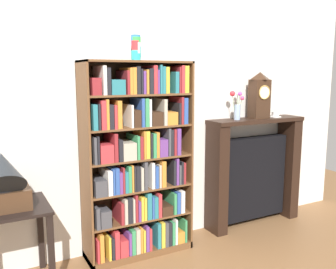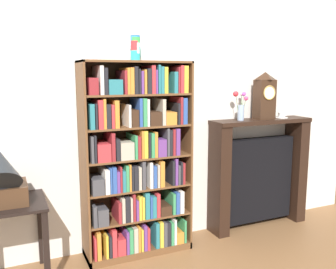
{
  "view_description": "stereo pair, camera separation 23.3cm",
  "coord_description": "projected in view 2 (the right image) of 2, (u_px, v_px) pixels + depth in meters",
  "views": [
    {
      "loc": [
        -1.25,
        -2.77,
        1.59
      ],
      "look_at": [
        0.3,
        0.12,
        1.06
      ],
      "focal_mm": 39.49,
      "sensor_mm": 36.0,
      "label": 1
    },
    {
      "loc": [
        -1.04,
        -2.87,
        1.59
      ],
      "look_at": [
        0.3,
        0.12,
        1.06
      ],
      "focal_mm": 39.49,
      "sensor_mm": 36.0,
      "label": 2
    }
  ],
  "objects": [
    {
      "name": "wall_back",
      "position": [
        143.0,
        107.0,
        3.41
      ],
      "size": [
        5.02,
        0.08,
        2.6
      ],
      "primitive_type": "cube",
      "color": "silver",
      "rests_on": "ground"
    },
    {
      "name": "side_table_left",
      "position": [
        5.0,
        222.0,
        2.77
      ],
      "size": [
        0.6,
        0.52,
        0.64
      ],
      "color": "black",
      "rests_on": "ground"
    },
    {
      "name": "bookshelf",
      "position": [
        137.0,
        164.0,
        3.23
      ],
      "size": [
        0.95,
        0.33,
        1.71
      ],
      "color": "brown",
      "rests_on": "ground"
    },
    {
      "name": "mantel_clock",
      "position": [
        265.0,
        96.0,
        3.74
      ],
      "size": [
        0.19,
        0.15,
        0.47
      ],
      "color": "#382316",
      "rests_on": "fireplace_mantel"
    },
    {
      "name": "fireplace_mantel",
      "position": [
        258.0,
        174.0,
        3.88
      ],
      "size": [
        1.1,
        0.27,
        1.14
      ],
      "color": "black",
      "rests_on": "ground"
    },
    {
      "name": "cup_stack",
      "position": [
        135.0,
        48.0,
        3.13
      ],
      "size": [
        0.08,
        0.08,
        0.22
      ],
      "color": "#28B2B7",
      "rests_on": "bookshelf"
    },
    {
      "name": "gramophone",
      "position": [
        1.0,
        179.0,
        2.67
      ],
      "size": [
        0.35,
        0.45,
        0.5
      ],
      "color": "#472D1C",
      "rests_on": "side_table_left"
    },
    {
      "name": "ground_plane",
      "position": [
        143.0,
        258.0,
        3.27
      ],
      "size": [
        8.02,
        6.4,
        0.02
      ],
      "primitive_type": "cube",
      "color": "brown"
    },
    {
      "name": "flower_vase",
      "position": [
        241.0,
        106.0,
        3.64
      ],
      "size": [
        0.16,
        0.12,
        0.29
      ],
      "color": "#99B2D1",
      "rests_on": "fireplace_mantel"
    },
    {
      "name": "teacup_with_saucer",
      "position": [
        282.0,
        116.0,
        3.87
      ],
      "size": [
        0.13,
        0.13,
        0.06
      ],
      "color": "white",
      "rests_on": "fireplace_mantel"
    }
  ]
}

